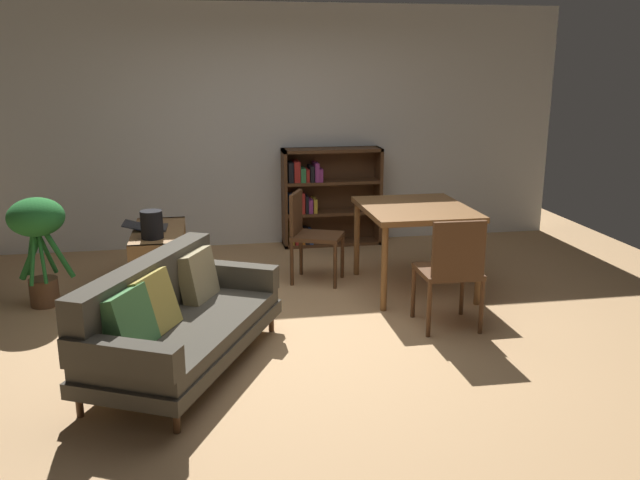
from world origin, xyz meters
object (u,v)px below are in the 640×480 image
at_px(fabric_couch, 174,318).
at_px(dining_chair_far, 452,267).
at_px(open_laptop, 148,227).
at_px(dining_table, 415,215).
at_px(bookshelf, 324,197).
at_px(potted_floor_plant, 37,231).
at_px(media_console, 160,262).
at_px(dining_chair_near, 310,232).
at_px(desk_speaker, 152,225).

bearing_deg(fabric_couch, dining_chair_far, 8.59).
height_order(open_laptop, dining_table, dining_table).
distance_m(fabric_couch, bookshelf, 3.46).
bearing_deg(fabric_couch, potted_floor_plant, 128.89).
bearing_deg(dining_table, potted_floor_plant, 177.72).
distance_m(open_laptop, potted_floor_plant, 0.93).
relative_size(media_console, dining_chair_near, 1.21).
bearing_deg(dining_chair_near, potted_floor_plant, -173.78).
bearing_deg(dining_table, desk_speaker, 178.93).
xyz_separation_m(media_console, dining_table, (2.32, -0.33, 0.42)).
bearing_deg(dining_chair_near, bookshelf, 74.26).
relative_size(media_console, bookshelf, 0.93).
height_order(media_console, potted_floor_plant, potted_floor_plant).
bearing_deg(desk_speaker, fabric_couch, -81.09).
bearing_deg(media_console, open_laptop, 147.83).
distance_m(desk_speaker, dining_chair_near, 1.50).
bearing_deg(bookshelf, dining_chair_far, -79.40).
distance_m(desk_speaker, bookshelf, 2.49).
distance_m(open_laptop, dining_chair_near, 1.51).
bearing_deg(bookshelf, desk_speaker, -137.00).
relative_size(dining_chair_near, bookshelf, 0.77).
distance_m(open_laptop, dining_chair_far, 2.77).
bearing_deg(open_laptop, bookshelf, 35.62).
distance_m(dining_chair_near, dining_chair_far, 1.65).
distance_m(dining_table, dining_chair_far, 1.02).
height_order(dining_chair_far, bookshelf, bookshelf).
xyz_separation_m(open_laptop, potted_floor_plant, (-0.89, -0.26, 0.07)).
height_order(media_console, dining_table, dining_table).
xyz_separation_m(fabric_couch, dining_chair_near, (1.23, 1.71, 0.13)).
bearing_deg(potted_floor_plant, media_console, 11.46).
xyz_separation_m(dining_table, dining_chair_far, (-0.02, -1.00, -0.19)).
bearing_deg(desk_speaker, dining_chair_far, -24.08).
relative_size(media_console, dining_table, 0.94).
distance_m(media_console, dining_chair_far, 2.67).
xyz_separation_m(fabric_couch, potted_floor_plant, (-1.17, 1.45, 0.31)).
bearing_deg(media_console, dining_table, -8.14).
xyz_separation_m(fabric_couch, dining_table, (2.14, 1.32, 0.34)).
bearing_deg(media_console, fabric_couch, -83.69).
height_order(potted_floor_plant, dining_table, potted_floor_plant).
distance_m(media_console, potted_floor_plant, 1.08).
distance_m(fabric_couch, dining_chair_far, 2.15).
bearing_deg(media_console, potted_floor_plant, -168.54).
height_order(open_laptop, bookshelf, bookshelf).
xyz_separation_m(desk_speaker, potted_floor_plant, (-0.96, 0.09, -0.04)).
distance_m(fabric_couch, media_console, 1.66).
xyz_separation_m(media_console, bookshelf, (1.79, 1.41, 0.27)).
bearing_deg(dining_table, fabric_couch, -148.36).
relative_size(media_console, open_laptop, 2.65).
bearing_deg(dining_chair_far, dining_chair_near, 122.69).
bearing_deg(dining_chair_near, fabric_couch, -125.63).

